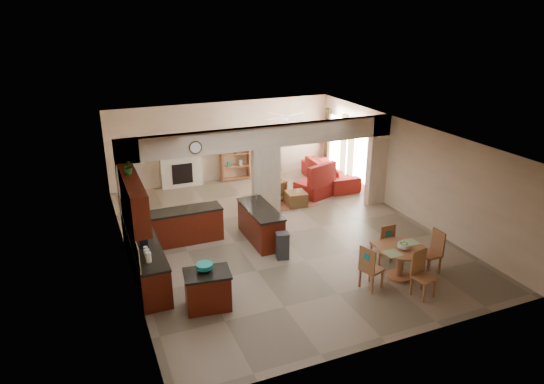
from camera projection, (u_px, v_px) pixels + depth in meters
name	position (u px, v px, depth m)	size (l,w,h in m)	color
floor	(280.00, 234.00, 13.24)	(10.00, 10.00, 0.00)	#796854
ceiling	(280.00, 134.00, 12.25)	(10.00, 10.00, 0.00)	white
wall_back	(224.00, 141.00, 17.06)	(8.00, 8.00, 0.00)	beige
wall_front	(394.00, 277.00, 8.42)	(8.00, 8.00, 0.00)	beige
wall_left	(123.00, 209.00, 11.31)	(10.00, 10.00, 0.00)	beige
wall_right	(405.00, 168.00, 14.18)	(10.00, 10.00, 0.00)	beige
partition_left_pier	(131.00, 193.00, 12.28)	(0.60, 0.25, 2.80)	beige
partition_center_pier	(266.00, 185.00, 13.71)	(0.80, 0.25, 2.20)	beige
partition_right_pier	(377.00, 160.00, 14.93)	(0.60, 0.25, 2.80)	beige
partition_header	(266.00, 137.00, 13.22)	(8.00, 0.25, 0.60)	beige
kitchen_counter	(160.00, 244.00, 11.69)	(2.52, 3.29, 1.48)	#3F0A07
upper_cabinets	(133.00, 199.00, 10.50)	(0.35, 2.40, 0.90)	#3F0A07
peninsula	(261.00, 224.00, 12.76)	(0.70, 1.85, 0.91)	#3F0A07
wall_clock	(195.00, 148.00, 12.39)	(0.34, 0.34, 0.03)	#483218
rug	(288.00, 202.00, 15.48)	(1.60, 1.30, 0.01)	brown
fireplace	(181.00, 169.00, 16.62)	(1.60, 0.35, 1.20)	beige
shelving_unit	(235.00, 155.00, 17.21)	(1.00, 0.32, 1.80)	brown
window_a	(361.00, 155.00, 16.22)	(0.02, 0.90, 1.90)	white
window_b	(336.00, 143.00, 17.69)	(0.02, 0.90, 1.90)	white
glazed_door	(348.00, 153.00, 17.01)	(0.02, 0.70, 2.10)	white
drape_a_left	(370.00, 160.00, 15.69)	(0.10, 0.28, 2.30)	#45261B
drape_a_right	(351.00, 150.00, 16.73)	(0.10, 0.28, 2.30)	#45261B
drape_b_left	(344.00, 147.00, 17.16)	(0.10, 0.28, 2.30)	#45261B
drape_b_right	(327.00, 139.00, 18.20)	(0.10, 0.28, 2.30)	#45261B
ceiling_fan	(286.00, 116.00, 15.46)	(1.00, 1.00, 0.10)	white
kitchen_island	(208.00, 290.00, 9.87)	(1.02, 0.79, 0.81)	#3F0A07
teal_bowl	(205.00, 267.00, 9.75)	(0.34, 0.34, 0.16)	#148D84
trash_can	(283.00, 247.00, 11.86)	(0.30, 0.25, 0.63)	#2C2C2F
dining_table	(401.00, 258.00, 10.94)	(1.11, 1.11, 0.76)	brown
fruit_bowl	(404.00, 246.00, 10.77)	(0.28, 0.28, 0.15)	#53A423
sofa	(330.00, 172.00, 17.05)	(1.03, 2.64, 0.77)	maroon
chaise	(316.00, 188.00, 15.98)	(1.16, 0.95, 0.46)	maroon
armchair	(271.00, 190.00, 15.48)	(0.75, 0.77, 0.70)	maroon
ottoman	(296.00, 199.00, 15.15)	(0.60, 0.60, 0.43)	maroon
plant	(128.00, 167.00, 10.59)	(0.31, 0.27, 0.34)	#194E14
chair_north	(384.00, 242.00, 11.59)	(0.44, 0.44, 1.02)	brown
chair_east	(433.00, 250.00, 11.19)	(0.43, 0.42, 1.02)	brown
chair_south	(421.00, 271.00, 10.27)	(0.49, 0.49, 1.02)	brown
chair_west	(370.00, 266.00, 10.48)	(0.53, 0.53, 1.02)	brown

